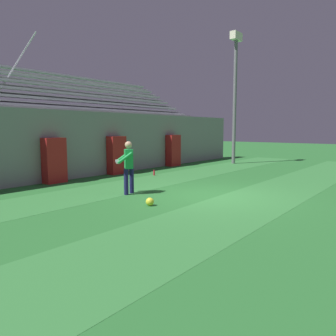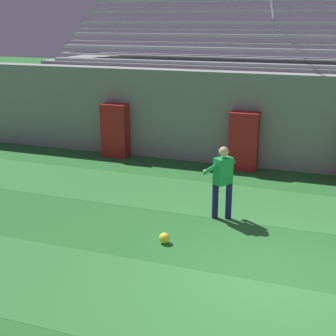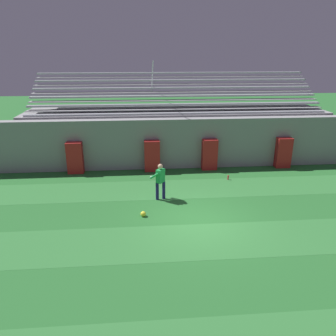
{
  "view_description": "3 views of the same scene",
  "coord_description": "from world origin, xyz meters",
  "px_view_note": "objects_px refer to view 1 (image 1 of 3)",
  "views": [
    {
      "loc": [
        -8.61,
        -5.12,
        2.06
      ],
      "look_at": [
        -0.61,
        1.21,
        0.83
      ],
      "focal_mm": 35.0,
      "sensor_mm": 36.0,
      "label": 1
    },
    {
      "loc": [
        0.7,
        -7.36,
        4.28
      ],
      "look_at": [
        -2.84,
        2.75,
        0.86
      ],
      "focal_mm": 50.0,
      "sensor_mm": 36.0,
      "label": 2
    },
    {
      "loc": [
        -2.14,
        -11.19,
        6.26
      ],
      "look_at": [
        -1.1,
        1.34,
        1.78
      ],
      "focal_mm": 35.0,
      "sensor_mm": 36.0,
      "label": 3
    }
  ],
  "objects_px": {
    "padding_pillar_gate_right": "(117,155)",
    "floodlight_pole": "(235,81)",
    "goalkeeper": "(128,164)",
    "soccer_ball": "(150,202)",
    "water_bottle": "(154,173)",
    "padding_pillar_far_right": "(173,150)",
    "padding_pillar_gate_left": "(54,160)"
  },
  "relations": [
    {
      "from": "padding_pillar_gate_right",
      "to": "soccer_ball",
      "type": "relative_size",
      "value": 7.81
    },
    {
      "from": "padding_pillar_far_right",
      "to": "goalkeeper",
      "type": "xyz_separation_m",
      "value": [
        -7.22,
        -3.75,
        0.09
      ]
    },
    {
      "from": "floodlight_pole",
      "to": "soccer_ball",
      "type": "relative_size",
      "value": 34.14
    },
    {
      "from": "padding_pillar_gate_right",
      "to": "padding_pillar_far_right",
      "type": "xyz_separation_m",
      "value": [
        4.24,
        0.0,
        0.0
      ]
    },
    {
      "from": "padding_pillar_far_right",
      "to": "soccer_ball",
      "type": "height_order",
      "value": "padding_pillar_far_right"
    },
    {
      "from": "padding_pillar_far_right",
      "to": "water_bottle",
      "type": "distance_m",
      "value": 4.02
    },
    {
      "from": "padding_pillar_gate_left",
      "to": "soccer_ball",
      "type": "height_order",
      "value": "padding_pillar_gate_left"
    },
    {
      "from": "floodlight_pole",
      "to": "goalkeeper",
      "type": "xyz_separation_m",
      "value": [
        -10.38,
        -1.65,
        -3.84
      ]
    },
    {
      "from": "padding_pillar_gate_right",
      "to": "floodlight_pole",
      "type": "bearing_deg",
      "value": -15.82
    },
    {
      "from": "padding_pillar_gate_right",
      "to": "goalkeeper",
      "type": "distance_m",
      "value": 4.79
    },
    {
      "from": "padding_pillar_gate_right",
      "to": "floodlight_pole",
      "type": "height_order",
      "value": "floodlight_pole"
    },
    {
      "from": "soccer_ball",
      "to": "padding_pillar_gate_right",
      "type": "bearing_deg",
      "value": 54.86
    },
    {
      "from": "goalkeeper",
      "to": "soccer_ball",
      "type": "height_order",
      "value": "goalkeeper"
    },
    {
      "from": "padding_pillar_gate_right",
      "to": "water_bottle",
      "type": "bearing_deg",
      "value": -68.31
    },
    {
      "from": "floodlight_pole",
      "to": "soccer_ball",
      "type": "xyz_separation_m",
      "value": [
        -11.16,
        -3.25,
        -4.68
      ]
    },
    {
      "from": "soccer_ball",
      "to": "water_bottle",
      "type": "height_order",
      "value": "water_bottle"
    },
    {
      "from": "padding_pillar_gate_right",
      "to": "padding_pillar_far_right",
      "type": "bearing_deg",
      "value": 0.0
    },
    {
      "from": "floodlight_pole",
      "to": "padding_pillar_gate_left",
      "type": "bearing_deg",
      "value": 168.81
    },
    {
      "from": "floodlight_pole",
      "to": "goalkeeper",
      "type": "distance_m",
      "value": 11.19
    },
    {
      "from": "padding_pillar_gate_right",
      "to": "goalkeeper",
      "type": "relative_size",
      "value": 1.03
    },
    {
      "from": "padding_pillar_gate_right",
      "to": "floodlight_pole",
      "type": "relative_size",
      "value": 0.23
    },
    {
      "from": "goalkeeper",
      "to": "water_bottle",
      "type": "height_order",
      "value": "goalkeeper"
    },
    {
      "from": "soccer_ball",
      "to": "floodlight_pole",
      "type": "bearing_deg",
      "value": 16.23
    },
    {
      "from": "padding_pillar_gate_left",
      "to": "water_bottle",
      "type": "xyz_separation_m",
      "value": [
        3.86,
        -1.68,
        -0.74
      ]
    },
    {
      "from": "padding_pillar_gate_left",
      "to": "padding_pillar_gate_right",
      "type": "xyz_separation_m",
      "value": [
        3.2,
        0.0,
        0.0
      ]
    },
    {
      "from": "padding_pillar_gate_right",
      "to": "floodlight_pole",
      "type": "xyz_separation_m",
      "value": [
        7.4,
        -2.1,
        3.93
      ]
    },
    {
      "from": "padding_pillar_gate_left",
      "to": "goalkeeper",
      "type": "xyz_separation_m",
      "value": [
        0.22,
        -3.75,
        0.09
      ]
    },
    {
      "from": "floodlight_pole",
      "to": "goalkeeper",
      "type": "height_order",
      "value": "floodlight_pole"
    },
    {
      "from": "padding_pillar_gate_left",
      "to": "padding_pillar_far_right",
      "type": "xyz_separation_m",
      "value": [
        7.44,
        0.0,
        0.0
      ]
    },
    {
      "from": "padding_pillar_gate_left",
      "to": "padding_pillar_gate_right",
      "type": "height_order",
      "value": "same"
    },
    {
      "from": "goalkeeper",
      "to": "water_bottle",
      "type": "relative_size",
      "value": 6.96
    },
    {
      "from": "floodlight_pole",
      "to": "water_bottle",
      "type": "height_order",
      "value": "floodlight_pole"
    }
  ]
}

